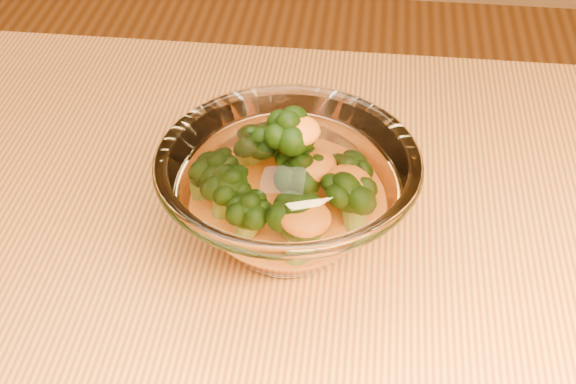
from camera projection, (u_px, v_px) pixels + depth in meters
The scene contains 3 objects.
glass_bowl at pixel (288, 196), 0.57m from camera, with size 0.19×0.19×0.08m.
cheese_sauce at pixel (288, 214), 0.58m from camera, with size 0.10×0.10×0.03m, color orange.
broccoli_heap at pixel (285, 180), 0.56m from camera, with size 0.13×0.12×0.07m.
Camera 1 is at (-0.02, -0.30, 1.17)m, focal length 50.00 mm.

